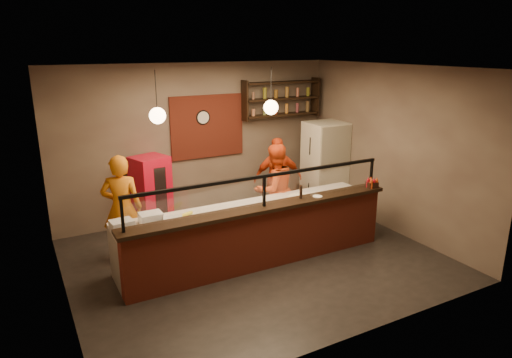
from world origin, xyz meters
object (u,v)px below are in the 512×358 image
cook_right (278,179)px  pepper_mill (301,192)px  cook_left (122,208)px  red_cooler (151,193)px  condiment_caddy (372,185)px  wall_clock (203,117)px  fridge (325,166)px  cook_mid (274,190)px  pizza_dough (301,197)px

cook_right → pepper_mill: 1.86m
cook_left → red_cooler: bearing=-104.4°
cook_right → condiment_caddy: 2.06m
wall_clock → condiment_caddy: bearing=-53.4°
wall_clock → fridge: 2.88m
fridge → condiment_caddy: bearing=-100.5°
cook_right → condiment_caddy: cook_right is taller
cook_mid → fridge: 1.90m
condiment_caddy → fridge: bearing=78.4°
pepper_mill → cook_right: bearing=71.0°
wall_clock → pizza_dough: 2.75m
cook_left → cook_mid: 2.82m
wall_clock → condiment_caddy: (2.10, -2.82, -0.99)m
cook_mid → pepper_mill: 1.14m
cook_mid → pizza_dough: (0.17, -0.67, 0.02)m
cook_left → cook_mid: cook_left is taller
cook_mid → pizza_dough: size_ratio=3.61×
cook_mid → condiment_caddy: cook_mid is taller
wall_clock → cook_right: size_ratio=0.17×
condiment_caddy → wall_clock: bearing=126.6°
cook_right → pepper_mill: bearing=89.7°
wall_clock → cook_right: wall_clock is taller
red_cooler → condiment_caddy: size_ratio=7.91×
fridge → red_cooler: fridge is taller
red_cooler → condiment_caddy: 4.21m
fridge → red_cooler: 3.81m
cook_mid → condiment_caddy: bearing=133.3°
condiment_caddy → pepper_mill: 1.47m
wall_clock → cook_mid: bearing=-64.8°
cook_mid → cook_right: 0.80m
cook_left → fridge: bearing=-151.5°
cook_mid → red_cooler: bearing=-37.8°
cook_mid → red_cooler: cook_mid is taller
wall_clock → fridge: size_ratio=0.16×
red_cooler → pizza_dough: bearing=-60.0°
cook_left → fridge: size_ratio=0.95×
fridge → pepper_mill: (-1.87, -1.84, 0.21)m
wall_clock → condiment_caddy: size_ratio=1.60×
cook_mid → pizza_dough: 0.69m
cook_left → cook_mid: (2.81, -0.25, -0.03)m
cook_mid → red_cooler: 2.41m
cook_right → pizza_dough: cook_right is taller
cook_mid → pepper_mill: (-0.13, -1.09, 0.29)m
cook_mid → cook_right: (0.47, 0.65, -0.02)m
cook_right → red_cooler: 2.58m
wall_clock → cook_left: size_ratio=0.16×
cook_right → pizza_dough: (-0.30, -1.32, 0.04)m
red_cooler → pepper_mill: 3.09m
cook_mid → condiment_caddy: (1.34, -1.20, 0.23)m
cook_mid → red_cooler: (-2.02, 1.31, -0.14)m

